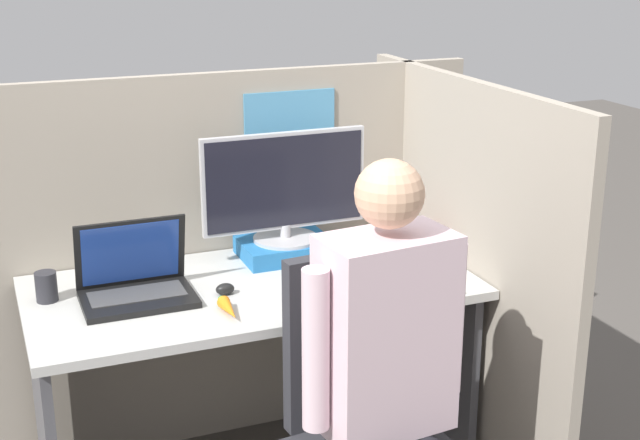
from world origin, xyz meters
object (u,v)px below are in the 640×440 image
laptop (136,284)px  monitor (285,187)px  stapler (420,249)px  paper_box (286,248)px  coffee_mug (382,233)px  carrot_toy (229,309)px  pen_cup (46,287)px  office_chair (371,428)px  person (392,373)px

laptop → monitor: bearing=18.8°
laptop → stapler: size_ratio=2.48×
paper_box → stapler: bearing=-22.0°
monitor → coffee_mug: size_ratio=5.63×
carrot_toy → pen_cup: bearing=147.1°
monitor → laptop: (-0.56, -0.19, -0.20)m
stapler → office_chair: (-0.47, -0.61, -0.27)m
monitor → person: (-0.05, -0.94, -0.24)m
office_chair → paper_box: bearing=87.8°
laptop → pen_cup: size_ratio=3.65×
office_chair → laptop: bearing=131.4°
carrot_toy → office_chair: size_ratio=0.15×
monitor → stapler: (0.44, -0.18, -0.22)m
laptop → carrot_toy: (0.23, -0.23, -0.03)m
laptop → coffee_mug: laptop is taller
laptop → office_chair: laptop is taller
carrot_toy → person: (0.28, -0.52, -0.01)m
office_chair → coffee_mug: 0.90m
carrot_toy → person: size_ratio=0.12×
person → paper_box: bearing=87.2°
person → coffee_mug: person is taller
paper_box → monitor: 0.22m
paper_box → monitor: size_ratio=0.54×
laptop → stapler: 1.00m
paper_box → person: bearing=-92.8°
person → pen_cup: (-0.77, 0.84, 0.04)m
office_chair → person: bearing=-95.9°
office_chair → coffee_mug: office_chair is taller
laptop → pen_cup: laptop is taller
laptop → paper_box: bearing=18.6°
carrot_toy → office_chair: bearing=-51.1°
coffee_mug → pen_cup: bearing=-176.6°
laptop → office_chair: 0.85m
laptop → person: size_ratio=0.26×
paper_box → carrot_toy: size_ratio=2.08×
person → carrot_toy: bearing=118.6°
person → pen_cup: size_ratio=13.87×
laptop → office_chair: (0.53, -0.60, -0.29)m
monitor → carrot_toy: size_ratio=3.88×
monitor → carrot_toy: bearing=-128.0°
person → stapler: bearing=57.4°
paper_box → coffee_mug: bearing=-4.9°
person → pen_cup: person is taller
paper_box → office_chair: (-0.03, -0.79, -0.27)m
laptop → person: 0.91m
carrot_toy → stapler: bearing=17.4°
stapler → monitor: bearing=157.7°
person → laptop: bearing=124.5°
laptop → carrot_toy: laptop is taller
carrot_toy → monitor: bearing=52.0°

